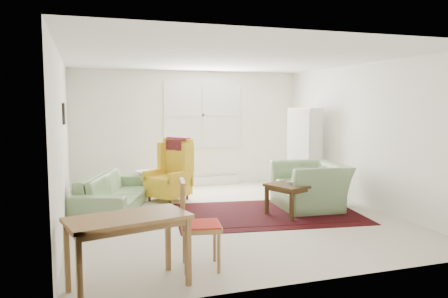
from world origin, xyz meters
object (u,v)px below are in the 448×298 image
object	(u,v)px
desk	(129,253)
coffee_table	(290,199)
armchair	(310,181)
stool	(145,183)
sofa	(115,185)
desk_chair	(201,224)
wingback_chair	(168,169)
cabinet	(305,150)

from	to	relation	value
desk	coffee_table	bearing A→B (deg)	36.82
armchair	coffee_table	size ratio (longest dim) A/B	1.91
armchair	stool	xyz separation A→B (m)	(-2.57, 1.85, -0.21)
sofa	armchair	world-z (taller)	armchair
desk_chair	sofa	bearing A→B (deg)	22.77
sofa	desk_chair	bearing A→B (deg)	-147.01
coffee_table	desk_chair	distance (m)	2.65
sofa	desk	size ratio (longest dim) A/B	1.86
wingback_chair	coffee_table	xyz separation A→B (m)	(1.67, -1.67, -0.33)
wingback_chair	desk_chair	bearing A→B (deg)	-43.89
coffee_table	stool	xyz separation A→B (m)	(-2.03, 2.18, -0.00)
stool	cabinet	bearing A→B (deg)	-8.78
sofa	armchair	size ratio (longest dim) A/B	1.77
armchair	cabinet	world-z (taller)	cabinet
desk	armchair	bearing A→B (deg)	35.85
armchair	coffee_table	distance (m)	0.67
stool	coffee_table	bearing A→B (deg)	-47.04
wingback_chair	desk	distance (m)	3.91
wingback_chair	stool	xyz separation A→B (m)	(-0.36, 0.51, -0.33)
wingback_chair	cabinet	size ratio (longest dim) A/B	0.68
desk_chair	coffee_table	bearing A→B (deg)	-38.48
coffee_table	desk	world-z (taller)	desk
sofa	cabinet	size ratio (longest dim) A/B	1.25
sofa	coffee_table	xyz separation A→B (m)	(2.67, -1.24, -0.17)
sofa	cabinet	bearing A→B (deg)	-63.69
desk	desk_chair	bearing A→B (deg)	21.05
stool	desk_chair	distance (m)	3.95
armchair	cabinet	xyz separation A→B (m)	(0.62, 1.36, 0.39)
wingback_chair	desk_chair	xyz separation A→B (m)	(-0.29, -3.43, -0.09)
sofa	armchair	bearing A→B (deg)	-86.22
cabinet	desk	size ratio (longest dim) A/B	1.49
sofa	wingback_chair	bearing A→B (deg)	-47.28
stool	desk	world-z (taller)	desk
desk_chair	armchair	bearing A→B (deg)	-40.68
desk	desk_chair	xyz separation A→B (m)	(0.81, 0.31, 0.13)
wingback_chair	desk	bearing A→B (deg)	-55.40
wingback_chair	stool	size ratio (longest dim) A/B	2.29
desk	stool	bearing A→B (deg)	80.07
desk_chair	cabinet	bearing A→B (deg)	-32.65
cabinet	sofa	bearing A→B (deg)	173.24
armchair	desk	size ratio (longest dim) A/B	1.05
armchair	stool	distance (m)	3.18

